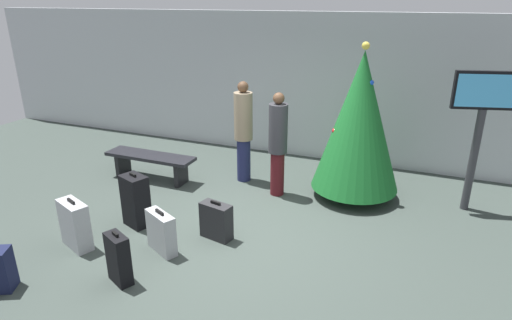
# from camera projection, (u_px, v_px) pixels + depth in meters

# --- Properties ---
(ground_plane) EXTENTS (16.00, 16.00, 0.00)m
(ground_plane) POSITION_uv_depth(u_px,v_px,m) (233.00, 234.00, 6.08)
(ground_plane) COLOR #38423D
(back_wall) EXTENTS (16.00, 0.20, 2.90)m
(back_wall) POSITION_uv_depth(u_px,v_px,m) (307.00, 87.00, 8.64)
(back_wall) COLOR #B7BCC1
(back_wall) RESTS_ON ground_plane
(holiday_tree) EXTENTS (1.41, 1.41, 2.53)m
(holiday_tree) POSITION_uv_depth(u_px,v_px,m) (359.00, 122.00, 6.78)
(holiday_tree) COLOR #4C3319
(holiday_tree) RESTS_ON ground_plane
(flight_info_kiosk) EXTENTS (0.91, 0.31, 2.17)m
(flight_info_kiosk) POSITION_uv_depth(u_px,v_px,m) (482.00, 115.00, 6.27)
(flight_info_kiosk) COLOR #333338
(flight_info_kiosk) RESTS_ON ground_plane
(waiting_bench) EXTENTS (1.69, 0.44, 0.48)m
(waiting_bench) POSITION_uv_depth(u_px,v_px,m) (150.00, 160.00, 7.78)
(waiting_bench) COLOR black
(waiting_bench) RESTS_ON ground_plane
(traveller_0) EXTENTS (0.42, 0.42, 1.75)m
(traveller_0) POSITION_uv_depth(u_px,v_px,m) (278.00, 142.00, 6.99)
(traveller_0) COLOR #4C1419
(traveller_0) RESTS_ON ground_plane
(traveller_1) EXTENTS (0.44, 0.44, 1.81)m
(traveller_1) POSITION_uv_depth(u_px,v_px,m) (243.00, 129.00, 7.54)
(traveller_1) COLOR #1E234C
(traveller_1) RESTS_ON ground_plane
(suitcase_0) EXTENTS (0.48, 0.29, 0.56)m
(suitcase_0) POSITION_uv_depth(u_px,v_px,m) (216.00, 221.00, 5.90)
(suitcase_0) COLOR #232326
(suitcase_0) RESTS_ON ground_plane
(suitcase_1) EXTENTS (0.37, 0.29, 0.66)m
(suitcase_1) POSITION_uv_depth(u_px,v_px,m) (119.00, 259.00, 4.96)
(suitcase_1) COLOR black
(suitcase_1) RESTS_ON ground_plane
(suitcase_2) EXTENTS (0.45, 0.39, 0.82)m
(suitcase_2) POSITION_uv_depth(u_px,v_px,m) (136.00, 201.00, 6.19)
(suitcase_2) COLOR black
(suitcase_2) RESTS_ON ground_plane
(suitcase_4) EXTENTS (0.52, 0.37, 0.59)m
(suitcase_4) POSITION_uv_depth(u_px,v_px,m) (161.00, 232.00, 5.58)
(suitcase_4) COLOR #9EA0A5
(suitcase_4) RESTS_ON ground_plane
(suitcase_5) EXTENTS (0.55, 0.39, 0.69)m
(suitcase_5) POSITION_uv_depth(u_px,v_px,m) (75.00, 225.00, 5.67)
(suitcase_5) COLOR #9EA0A5
(suitcase_5) RESTS_ON ground_plane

